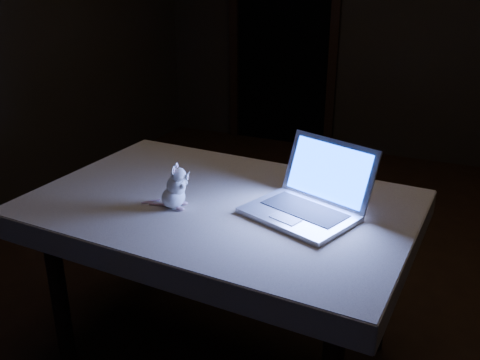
% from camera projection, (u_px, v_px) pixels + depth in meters
% --- Properties ---
extents(floor, '(5.00, 5.00, 0.00)m').
position_uv_depth(floor, '(314.00, 303.00, 2.79)').
color(floor, black).
rests_on(floor, ground).
extents(back_wall, '(4.50, 0.04, 2.60)m').
position_uv_depth(back_wall, '(410.00, 7.00, 4.41)').
color(back_wall, black).
rests_on(back_wall, ground).
extents(doorway, '(1.06, 0.36, 2.13)m').
position_uv_depth(doorway, '(283.00, 30.00, 4.91)').
color(doorway, black).
rests_on(doorway, back_wall).
extents(table, '(1.46, 0.98, 0.75)m').
position_uv_depth(table, '(222.00, 282.00, 2.30)').
color(table, black).
rests_on(table, floor).
extents(tablecloth, '(1.71, 1.34, 0.10)m').
position_uv_depth(tablecloth, '(213.00, 216.00, 2.14)').
color(tablecloth, beige).
rests_on(tablecloth, table).
extents(laptop, '(0.49, 0.46, 0.27)m').
position_uv_depth(laptop, '(300.00, 184.00, 1.96)').
color(laptop, silver).
rests_on(laptop, tablecloth).
extents(plush_mouse, '(0.14, 0.14, 0.18)m').
position_uv_depth(plush_mouse, '(173.00, 186.00, 2.06)').
color(plush_mouse, white).
rests_on(plush_mouse, tablecloth).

